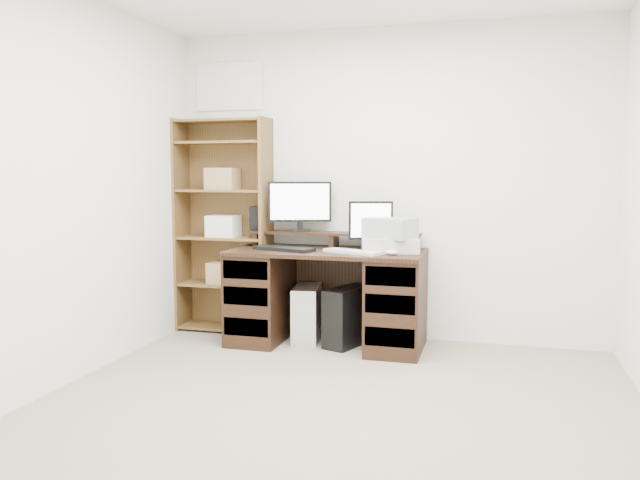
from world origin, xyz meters
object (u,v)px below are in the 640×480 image
at_px(tower_silver, 307,313).
at_px(bookshelf, 225,224).
at_px(printer, 390,245).
at_px(desk, 327,296).
at_px(monitor_small, 371,223).
at_px(tower_black, 348,316).
at_px(monitor_wide, 300,204).

relative_size(tower_silver, bookshelf, 0.25).
relative_size(printer, bookshelf, 0.24).
bearing_deg(tower_silver, desk, -27.84).
height_order(monitor_small, tower_silver, monitor_small).
bearing_deg(tower_silver, tower_black, -15.97).
xyz_separation_m(monitor_wide, printer, (0.77, -0.18, -0.30)).
bearing_deg(printer, monitor_wide, 154.31).
distance_m(monitor_wide, printer, 0.85).
height_order(monitor_small, bookshelf, bookshelf).
bearing_deg(monitor_wide, bookshelf, 160.73).
bearing_deg(monitor_wide, tower_silver, -71.75).
height_order(desk, monitor_small, monitor_small).
bearing_deg(tower_silver, printer, -12.67).
bearing_deg(printer, tower_silver, 163.65).
distance_m(tower_black, bookshelf, 1.34).
bearing_deg(bookshelf, monitor_wide, -1.19).
xyz_separation_m(desk, monitor_wide, (-0.29, 0.20, 0.71)).
bearing_deg(bookshelf, desk, -12.48).
distance_m(monitor_small, printer, 0.26).
xyz_separation_m(monitor_small, bookshelf, (-1.28, 0.08, -0.04)).
bearing_deg(desk, printer, 2.46).
relative_size(monitor_wide, tower_silver, 1.13).
distance_m(printer, tower_black, 0.66).
bearing_deg(monitor_small, printer, -48.51).
bearing_deg(desk, tower_silver, 161.21).
bearing_deg(monitor_wide, printer, -31.02).
bearing_deg(tower_silver, bookshelf, 160.03).
height_order(printer, tower_black, printer).
height_order(tower_black, bookshelf, bookshelf).
bearing_deg(tower_black, desk, -152.43).
relative_size(monitor_small, tower_black, 0.76).
xyz_separation_m(desk, bookshelf, (-0.96, 0.21, 0.53)).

